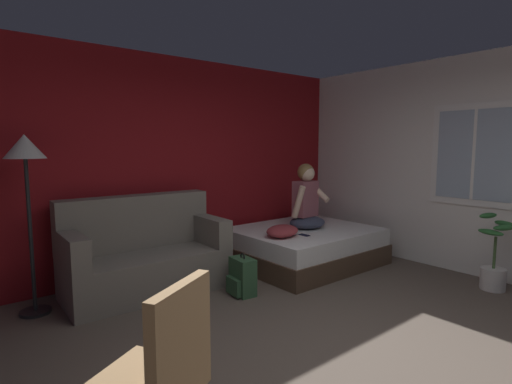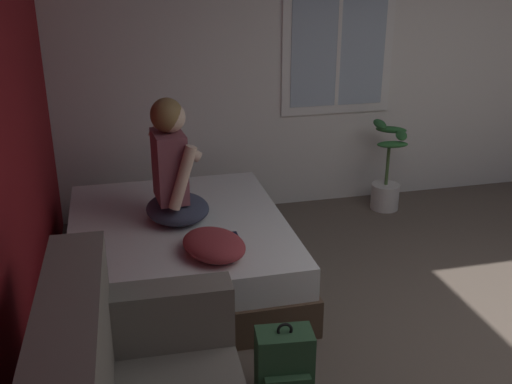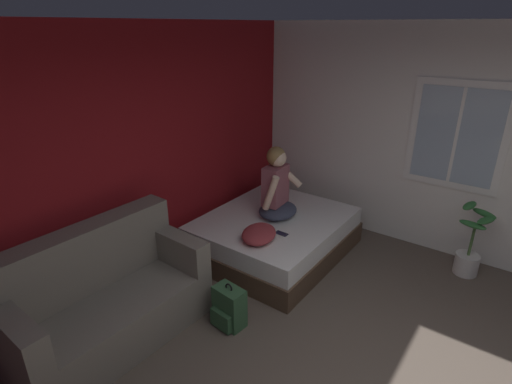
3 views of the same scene
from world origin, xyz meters
The scene contains 9 objects.
wall_back_accent centered at (0.00, 2.99, 1.35)m, with size 10.78×0.16×2.70m, color maroon.
wall_side_with_window centered at (2.97, 0.00, 1.35)m, with size 0.19×7.23×2.70m.
bed centered at (1.64, 2.02, 0.24)m, with size 1.83×1.55×0.48m.
couch centered at (-0.47, 2.41, 0.39)m, with size 1.72×0.87×1.04m.
person_seated centered at (1.69, 2.03, 0.84)m, with size 0.55×0.48×0.88m.
backpack centered at (0.28, 1.63, 0.19)m, with size 0.26×0.32×0.46m.
throw_pillow centered at (1.09, 1.86, 0.55)m, with size 0.48×0.36×0.14m, color #993338.
cell_phone centered at (1.34, 1.73, 0.48)m, with size 0.07×0.14×0.01m, color black.
potted_plant centered at (2.55, -0.01, 0.30)m, with size 0.39×0.37×0.85m.
Camera 3 is at (-2.01, -0.37, 2.65)m, focal length 28.00 mm.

